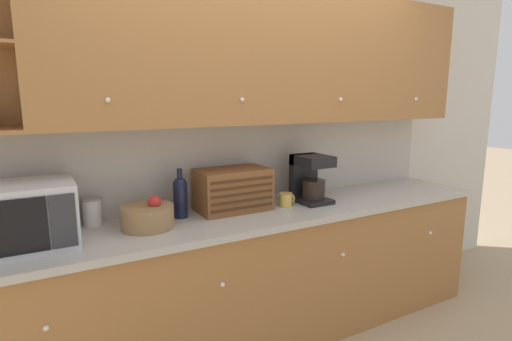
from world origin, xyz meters
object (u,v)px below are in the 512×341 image
at_px(storage_canister, 92,212).
at_px(fruit_basket, 148,216).
at_px(wine_bottle, 180,195).
at_px(mug, 286,199).
at_px(coffee_maker, 310,178).
at_px(bread_box, 233,190).
at_px(microwave, 18,216).

relative_size(storage_canister, fruit_basket, 0.54).
bearing_deg(wine_bottle, mug, -7.90).
relative_size(fruit_basket, wine_bottle, 0.97).
xyz_separation_m(mug, coffee_maker, (0.21, 0.02, 0.12)).
distance_m(fruit_basket, wine_bottle, 0.26).
bearing_deg(storage_canister, bread_box, -7.45).
relative_size(storage_canister, coffee_maker, 0.48).
bearing_deg(mug, fruit_basket, -179.79).
height_order(wine_bottle, mug, wine_bottle).
xyz_separation_m(bread_box, coffee_maker, (0.57, -0.06, 0.03)).
distance_m(microwave, bread_box, 1.20).
distance_m(microwave, fruit_basket, 0.63).
bearing_deg(bread_box, coffee_maker, -6.29).
bearing_deg(wine_bottle, bread_box, -2.02).
distance_m(storage_canister, mug, 1.22).
xyz_separation_m(microwave, fruit_basket, (0.62, 0.00, -0.09)).
bearing_deg(microwave, bread_box, 4.47).
relative_size(microwave, bread_box, 1.11).
xyz_separation_m(storage_canister, bread_box, (0.84, -0.11, 0.06)).
distance_m(storage_canister, bread_box, 0.85).
height_order(wine_bottle, coffee_maker, coffee_maker).
bearing_deg(coffee_maker, fruit_basket, -178.69).
relative_size(bread_box, mug, 4.41).
height_order(storage_canister, coffee_maker, coffee_maker).
xyz_separation_m(microwave, bread_box, (1.20, 0.09, -0.02)).
bearing_deg(coffee_maker, mug, -173.85).
distance_m(microwave, mug, 1.56).
xyz_separation_m(fruit_basket, mug, (0.93, 0.00, -0.02)).
bearing_deg(coffee_maker, microwave, -179.00).
bearing_deg(mug, coffee_maker, 6.15).
relative_size(fruit_basket, coffee_maker, 0.89).
distance_m(wine_bottle, coffee_maker, 0.92).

